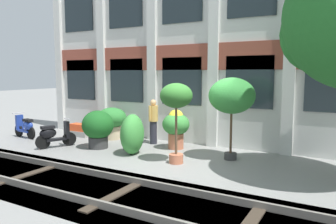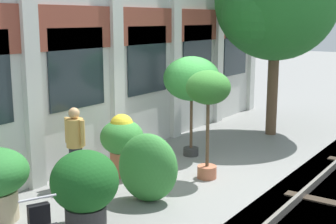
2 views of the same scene
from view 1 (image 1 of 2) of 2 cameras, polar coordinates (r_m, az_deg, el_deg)
The scene contains 13 objects.
ground_plane at distance 9.47m, azimuth 2.19°, elevation -8.77°, with size 80.00×80.00×0.00m, color gray.
apartment_facade at distance 11.64m, azimuth 8.53°, elevation 13.62°, with size 15.12×0.64×7.91m.
rail_tracks at distance 7.22m, azimuth -8.69°, elevation -15.02°, with size 22.76×2.80×0.43m.
potted_plant_stone_basin at distance 12.83m, azimuth -9.77°, elevation -1.49°, with size 1.14×1.14×1.22m.
potted_plant_fluted_column at distance 11.00m, azimuth 1.39°, elevation -2.42°, with size 0.92×0.92×1.33m.
potted_plant_square_trough at distance 13.71m, azimuth -15.00°, elevation -3.11°, with size 0.94×0.48×0.50m.
potted_plant_low_pan at distance 9.09m, azimuth 1.44°, elevation 2.04°, with size 0.91×0.91×2.27m.
potted_plant_terracotta_small at distance 9.66m, azimuth 11.04°, elevation 2.65°, with size 1.35×1.35×2.42m.
potted_plant_glazed_jar at distance 11.34m, azimuth -12.11°, elevation -2.58°, with size 1.07×1.07×1.29m.
scooter_near_curb at distance 14.01m, azimuth -23.58°, elevation -2.41°, with size 1.38×0.51×0.98m.
scooter_second_parked at distance 11.85m, azimuth -19.21°, elevation -3.81°, with size 0.74×1.30×0.98m.
resident_by_doorway at distance 11.76m, azimuth -2.58°, elevation -1.43°, with size 0.34×0.53×1.60m.
topiary_hedge at distance 10.35m, azimuth -6.24°, elevation -3.86°, with size 1.11×0.70×1.27m, color #388438.
Camera 1 is at (4.18, -8.10, 2.54)m, focal length 35.00 mm.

